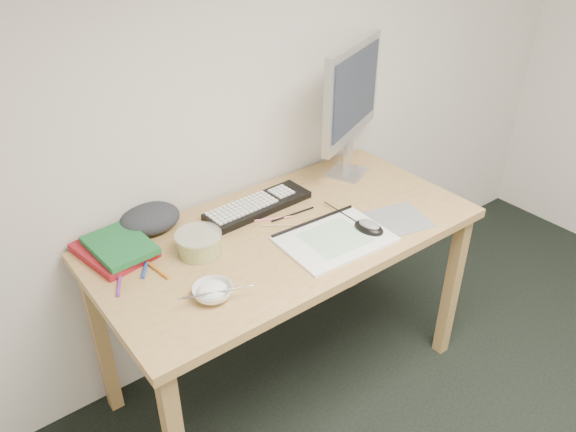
% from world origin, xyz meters
% --- Properties ---
extents(desk, '(1.40, 0.70, 0.75)m').
position_xyz_m(desk, '(-0.26, 1.43, 0.67)').
color(desk, tan).
rests_on(desk, ground).
extents(mousepad, '(0.26, 0.24, 0.00)m').
position_xyz_m(mousepad, '(0.12, 1.23, 0.75)').
color(mousepad, gray).
rests_on(mousepad, desk).
extents(sketchpad, '(0.39, 0.29, 0.01)m').
position_xyz_m(sketchpad, '(-0.16, 1.27, 0.76)').
color(sketchpad, white).
rests_on(sketchpad, desk).
extents(keyboard, '(0.44, 0.16, 0.03)m').
position_xyz_m(keyboard, '(-0.25, 1.62, 0.76)').
color(keyboard, black).
rests_on(keyboard, desk).
extents(monitor, '(0.45, 0.23, 0.56)m').
position_xyz_m(monitor, '(0.22, 1.63, 1.10)').
color(monitor, silver).
rests_on(monitor, desk).
extents(mouse, '(0.09, 0.13, 0.04)m').
position_xyz_m(mouse, '(-0.03, 1.24, 0.78)').
color(mouse, black).
rests_on(mouse, sketchpad).
extents(rice_bowl, '(0.14, 0.14, 0.04)m').
position_xyz_m(rice_bowl, '(-0.66, 1.27, 0.77)').
color(rice_bowl, silver).
rests_on(rice_bowl, desk).
extents(chopsticks, '(0.21, 0.09, 0.02)m').
position_xyz_m(chopsticks, '(-0.67, 1.24, 0.79)').
color(chopsticks, silver).
rests_on(chopsticks, rice_bowl).
extents(fruit_tub, '(0.16, 0.16, 0.08)m').
position_xyz_m(fruit_tub, '(-0.58, 1.50, 0.79)').
color(fruit_tub, '#E4D150').
rests_on(fruit_tub, desk).
extents(book_red, '(0.24, 0.29, 0.03)m').
position_xyz_m(book_red, '(-0.81, 1.67, 0.76)').
color(book_red, maroon).
rests_on(book_red, desk).
extents(book_green, '(0.19, 0.26, 0.02)m').
position_xyz_m(book_green, '(-0.79, 1.65, 0.79)').
color(book_green, '#18622E').
rests_on(book_green, book_red).
extents(cloth_lump, '(0.22, 0.19, 0.08)m').
position_xyz_m(cloth_lump, '(-0.64, 1.75, 0.79)').
color(cloth_lump, '#292C32').
rests_on(cloth_lump, desk).
extents(pencil_pink, '(0.16, 0.08, 0.01)m').
position_xyz_m(pencil_pink, '(-0.26, 1.52, 0.75)').
color(pencil_pink, pink).
rests_on(pencil_pink, desk).
extents(pencil_tan, '(0.14, 0.10, 0.01)m').
position_xyz_m(pencil_tan, '(-0.25, 1.46, 0.75)').
color(pencil_tan, tan).
rests_on(pencil_tan, desk).
extents(pencil_black, '(0.19, 0.02, 0.01)m').
position_xyz_m(pencil_black, '(-0.18, 1.50, 0.75)').
color(pencil_black, black).
rests_on(pencil_black, desk).
extents(marker_blue, '(0.08, 0.11, 0.01)m').
position_xyz_m(marker_blue, '(-0.76, 1.53, 0.76)').
color(marker_blue, '#1D41A1').
rests_on(marker_blue, desk).
extents(marker_orange, '(0.03, 0.12, 0.01)m').
position_xyz_m(marker_orange, '(-0.74, 1.49, 0.76)').
color(marker_orange, orange).
rests_on(marker_orange, desk).
extents(marker_purple, '(0.06, 0.11, 0.01)m').
position_xyz_m(marker_purple, '(-0.87, 1.50, 0.76)').
color(marker_purple, '#6B2792').
rests_on(marker_purple, desk).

